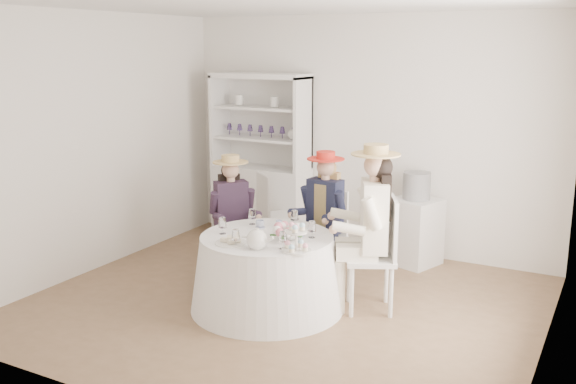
% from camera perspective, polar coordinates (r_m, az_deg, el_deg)
% --- Properties ---
extents(ground, '(4.50, 4.50, 0.00)m').
position_cam_1_polar(ground, '(6.06, -0.46, -9.92)').
color(ground, brown).
rests_on(ground, ground).
extents(ceiling, '(4.50, 4.50, 0.00)m').
position_cam_1_polar(ceiling, '(5.60, -0.51, 16.49)').
color(ceiling, white).
rests_on(ceiling, wall_back).
extents(wall_back, '(4.50, 0.00, 4.50)m').
position_cam_1_polar(wall_back, '(7.47, 6.95, 5.11)').
color(wall_back, white).
rests_on(wall_back, ground).
extents(wall_front, '(4.50, 0.00, 4.50)m').
position_cam_1_polar(wall_front, '(4.08, -14.14, -1.67)').
color(wall_front, white).
rests_on(wall_front, ground).
extents(wall_left, '(0.00, 4.50, 4.50)m').
position_cam_1_polar(wall_left, '(7.03, -16.83, 4.16)').
color(wall_left, white).
rests_on(wall_left, ground).
extents(wall_right, '(0.00, 4.50, 4.50)m').
position_cam_1_polar(wall_right, '(5.01, 22.68, 0.41)').
color(wall_right, white).
rests_on(wall_right, ground).
extents(tea_table, '(1.40, 1.40, 0.69)m').
position_cam_1_polar(tea_table, '(5.86, -1.87, -7.14)').
color(tea_table, white).
rests_on(tea_table, ground).
extents(hutch, '(1.35, 0.84, 2.03)m').
position_cam_1_polar(hutch, '(7.91, -2.34, 1.01)').
color(hutch, silver).
rests_on(hutch, ground).
extents(side_table, '(0.60, 0.60, 0.73)m').
position_cam_1_polar(side_table, '(7.16, 11.19, -3.46)').
color(side_table, silver).
rests_on(side_table, ground).
extents(hatbox, '(0.32, 0.32, 0.29)m').
position_cam_1_polar(hatbox, '(7.03, 11.37, 0.54)').
color(hatbox, black).
rests_on(hatbox, side_table).
extents(guest_left, '(0.54, 0.53, 1.27)m').
position_cam_1_polar(guest_left, '(6.58, -5.00, -1.52)').
color(guest_left, silver).
rests_on(guest_left, ground).
extents(guest_mid, '(0.49, 0.51, 1.33)m').
position_cam_1_polar(guest_mid, '(6.46, 3.22, -1.45)').
color(guest_mid, silver).
rests_on(guest_mid, ground).
extents(guest_right, '(0.64, 0.58, 1.52)m').
position_cam_1_polar(guest_right, '(5.71, 7.38, -2.36)').
color(guest_right, silver).
rests_on(guest_right, ground).
extents(spare_chair, '(0.55, 0.55, 0.94)m').
position_cam_1_polar(spare_chair, '(7.30, -1.43, -1.74)').
color(spare_chair, silver).
rests_on(spare_chair, ground).
extents(teacup_a, '(0.09, 0.09, 0.06)m').
position_cam_1_polar(teacup_a, '(5.98, -2.49, -2.91)').
color(teacup_a, white).
rests_on(teacup_a, tea_table).
extents(teacup_b, '(0.07, 0.07, 0.06)m').
position_cam_1_polar(teacup_b, '(6.00, -0.81, -2.88)').
color(teacup_b, white).
rests_on(teacup_b, tea_table).
extents(teacup_c, '(0.10, 0.10, 0.07)m').
position_cam_1_polar(teacup_c, '(5.72, 0.96, -3.61)').
color(teacup_c, white).
rests_on(teacup_c, tea_table).
extents(flower_bowl, '(0.23, 0.23, 0.05)m').
position_cam_1_polar(flower_bowl, '(5.64, 0.19, -3.97)').
color(flower_bowl, white).
rests_on(flower_bowl, tea_table).
extents(flower_arrangement, '(0.21, 0.21, 0.08)m').
position_cam_1_polar(flower_arrangement, '(5.58, -0.11, -3.36)').
color(flower_arrangement, '#D56A7E').
rests_on(flower_arrangement, tea_table).
extents(table_teapot, '(0.25, 0.18, 0.19)m').
position_cam_1_polar(table_teapot, '(5.37, -2.76, -4.25)').
color(table_teapot, white).
rests_on(table_teapot, tea_table).
extents(sandwich_plate, '(0.27, 0.27, 0.06)m').
position_cam_1_polar(sandwich_plate, '(5.54, -5.09, -4.43)').
color(sandwich_plate, white).
rests_on(sandwich_plate, tea_table).
extents(cupcake_stand, '(0.25, 0.25, 0.23)m').
position_cam_1_polar(cupcake_stand, '(5.30, 0.74, -4.39)').
color(cupcake_stand, white).
rests_on(cupcake_stand, tea_table).
extents(stemware_set, '(0.84, 0.88, 0.15)m').
position_cam_1_polar(stemware_set, '(5.73, -1.90, -3.18)').
color(stemware_set, white).
rests_on(stemware_set, tea_table).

